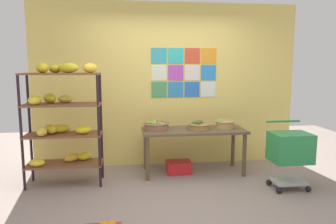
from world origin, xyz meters
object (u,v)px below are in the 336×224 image
at_px(produce_crate_under_table, 179,167).
at_px(banana_shelf_unit, 61,114).
at_px(fruit_basket_left, 156,126).
at_px(fruit_basket_back_left, 199,126).
at_px(shopping_cart, 290,150).
at_px(fruit_basket_back_right, 225,124).
at_px(display_table, 193,134).

bearing_deg(produce_crate_under_table, banana_shelf_unit, -171.02).
xyz_separation_m(fruit_basket_left, produce_crate_under_table, (0.35, -0.01, -0.67)).
height_order(fruit_basket_left, produce_crate_under_table, fruit_basket_left).
xyz_separation_m(fruit_basket_back_left, shopping_cart, (1.08, -0.78, -0.21)).
bearing_deg(fruit_basket_back_left, fruit_basket_back_right, 4.00).
relative_size(fruit_basket_back_left, produce_crate_under_table, 0.90).
distance_m(fruit_basket_left, shopping_cart, 1.93).
bearing_deg(fruit_basket_left, fruit_basket_back_right, -1.46).
bearing_deg(banana_shelf_unit, produce_crate_under_table, 8.98).
bearing_deg(display_table, fruit_basket_back_right, 0.22).
xyz_separation_m(display_table, shopping_cart, (1.16, -0.80, -0.07)).
distance_m(fruit_basket_back_left, produce_crate_under_table, 0.73).
height_order(banana_shelf_unit, shopping_cart, banana_shelf_unit).
bearing_deg(shopping_cart, produce_crate_under_table, 134.99).
bearing_deg(shopping_cart, display_table, 131.03).
bearing_deg(display_table, banana_shelf_unit, -172.67).
height_order(fruit_basket_left, shopping_cart, shopping_cart).
relative_size(display_table, shopping_cart, 1.74).
relative_size(banana_shelf_unit, shopping_cart, 1.88).
height_order(fruit_basket_back_left, shopping_cart, shopping_cart).
bearing_deg(produce_crate_under_table, fruit_basket_left, 178.66).
distance_m(banana_shelf_unit, produce_crate_under_table, 1.93).
height_order(display_table, fruit_basket_back_left, fruit_basket_back_left).
relative_size(display_table, produce_crate_under_table, 4.19).
xyz_separation_m(banana_shelf_unit, display_table, (1.91, 0.25, -0.39)).
relative_size(display_table, fruit_basket_back_left, 4.65).
bearing_deg(fruit_basket_back_left, shopping_cart, -35.75).
xyz_separation_m(produce_crate_under_table, shopping_cart, (1.38, -0.82, 0.45)).
distance_m(fruit_basket_back_right, produce_crate_under_table, 0.99).
relative_size(banana_shelf_unit, display_table, 1.08).
bearing_deg(produce_crate_under_table, shopping_cart, -30.85).
relative_size(fruit_basket_back_left, shopping_cart, 0.37).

